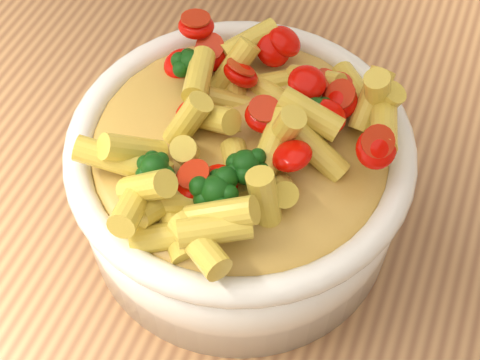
% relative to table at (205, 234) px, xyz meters
% --- Properties ---
extents(table, '(1.20, 0.80, 0.90)m').
position_rel_table_xyz_m(table, '(0.00, 0.00, 0.00)').
color(table, '#AF7C4B').
rests_on(table, ground).
extents(serving_bowl, '(0.26, 0.26, 0.11)m').
position_rel_table_xyz_m(serving_bowl, '(0.05, -0.03, 0.16)').
color(serving_bowl, white).
rests_on(serving_bowl, table).
extents(pasta_salad, '(0.21, 0.21, 0.05)m').
position_rel_table_xyz_m(pasta_salad, '(0.05, -0.03, 0.23)').
color(pasta_salad, '#FFDE50').
rests_on(pasta_salad, serving_bowl).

